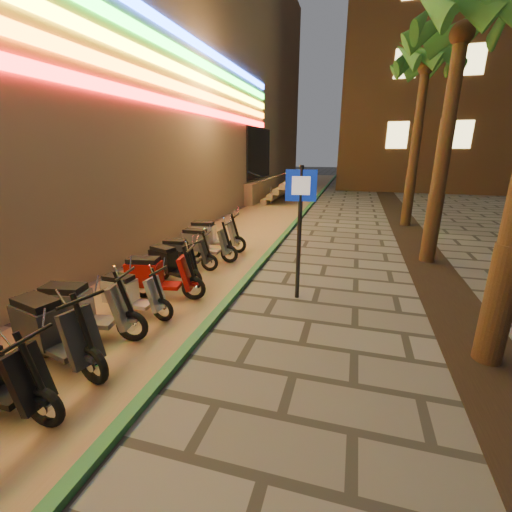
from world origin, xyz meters
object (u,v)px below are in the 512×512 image
(pedestrian_sign, at_px, (300,215))
(scooter_7, at_px, (130,294))
(scooter_5, at_px, (51,330))
(scooter_10, at_px, (184,253))
(scooter_6, at_px, (82,309))
(scooter_9, at_px, (171,263))
(scooter_12, at_px, (211,235))
(scooter_8, at_px, (156,276))
(scooter_11, at_px, (203,243))

(pedestrian_sign, distance_m, scooter_7, 3.65)
(scooter_5, distance_m, scooter_10, 4.35)
(scooter_6, height_order, scooter_10, scooter_6)
(scooter_9, relative_size, scooter_10, 1.04)
(scooter_7, bearing_deg, scooter_12, 95.75)
(scooter_7, bearing_deg, pedestrian_sign, 33.47)
(scooter_6, bearing_deg, scooter_12, 79.96)
(scooter_8, xyz_separation_m, scooter_9, (-0.19, 0.94, -0.04))
(scooter_7, distance_m, scooter_10, 2.69)
(pedestrian_sign, xyz_separation_m, scooter_9, (-3.06, 0.07, -1.32))
(pedestrian_sign, height_order, scooter_10, pedestrian_sign)
(scooter_10, bearing_deg, scooter_8, -86.07)
(scooter_8, bearing_deg, scooter_6, -109.91)
(scooter_5, xyz_separation_m, scooter_7, (0.12, 1.67, -0.12))
(scooter_8, bearing_deg, scooter_11, 82.55)
(scooter_7, height_order, scooter_11, scooter_11)
(scooter_6, bearing_deg, pedestrian_sign, 30.28)
(scooter_6, xyz_separation_m, scooter_8, (0.29, 1.78, -0.03))
(scooter_7, distance_m, scooter_11, 3.56)
(pedestrian_sign, height_order, scooter_8, pedestrian_sign)
(scooter_7, xyz_separation_m, scooter_8, (0.05, 0.84, 0.06))
(scooter_6, distance_m, scooter_11, 4.49)
(scooter_8, xyz_separation_m, scooter_12, (-0.26, 3.58, 0.02))
(scooter_12, bearing_deg, scooter_10, -97.83)
(scooter_7, height_order, scooter_10, scooter_10)
(scooter_7, bearing_deg, scooter_11, 94.56)
(scooter_5, relative_size, scooter_6, 1.05)
(pedestrian_sign, relative_size, scooter_9, 1.80)
(scooter_12, bearing_deg, scooter_8, -91.70)
(scooter_5, distance_m, scooter_8, 2.52)
(scooter_7, xyz_separation_m, scooter_9, (-0.14, 1.78, 0.03))
(scooter_11, bearing_deg, scooter_9, -90.38)
(scooter_7, distance_m, scooter_12, 4.42)
(scooter_5, distance_m, scooter_9, 3.46)
(scooter_10, height_order, scooter_12, scooter_12)
(scooter_5, height_order, scooter_8, scooter_5)
(scooter_12, bearing_deg, scooter_6, -96.22)
(pedestrian_sign, bearing_deg, scooter_12, 132.93)
(scooter_7, height_order, scooter_12, scooter_12)
(scooter_7, height_order, scooter_8, scooter_8)
(scooter_5, height_order, scooter_9, scooter_5)
(scooter_10, bearing_deg, pedestrian_sign, -22.72)
(scooter_8, xyz_separation_m, scooter_11, (-0.15, 2.71, -0.01))
(scooter_11, relative_size, scooter_12, 0.95)
(scooter_6, bearing_deg, scooter_10, 80.73)
(scooter_9, bearing_deg, scooter_10, 115.84)
(pedestrian_sign, distance_m, scooter_5, 4.72)
(scooter_8, bearing_deg, pedestrian_sign, 6.45)
(pedestrian_sign, bearing_deg, scooter_6, -146.33)
(pedestrian_sign, height_order, scooter_9, pedestrian_sign)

